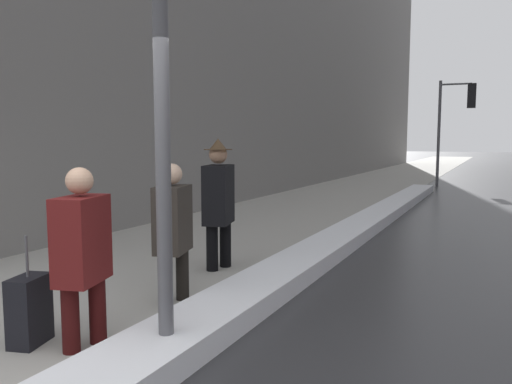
{
  "coord_description": "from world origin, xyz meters",
  "views": [
    {
      "loc": [
        2.53,
        -1.99,
        1.74
      ],
      "look_at": [
        -0.4,
        4.0,
        1.05
      ],
      "focal_mm": 35.0,
      "sensor_mm": 36.0,
      "label": 1
    }
  ],
  "objects_px": {
    "pedestrian_trailing": "(173,227)",
    "pedestrian_in_fedora": "(219,199)",
    "traffic_light_near": "(459,110)",
    "pedestrian_in_glasses": "(82,250)",
    "rolling_suitcase": "(29,311)"
  },
  "relations": [
    {
      "from": "pedestrian_trailing",
      "to": "pedestrian_in_fedora",
      "type": "height_order",
      "value": "pedestrian_in_fedora"
    },
    {
      "from": "traffic_light_near",
      "to": "pedestrian_in_fedora",
      "type": "xyz_separation_m",
      "value": [
        -1.88,
        -14.58,
        -1.92
      ]
    },
    {
      "from": "pedestrian_in_fedora",
      "to": "pedestrian_in_glasses",
      "type": "bearing_deg",
      "value": -9.34
    },
    {
      "from": "pedestrian_in_fedora",
      "to": "rolling_suitcase",
      "type": "bearing_deg",
      "value": -18.95
    },
    {
      "from": "pedestrian_in_glasses",
      "to": "pedestrian_in_fedora",
      "type": "relative_size",
      "value": 0.86
    },
    {
      "from": "traffic_light_near",
      "to": "pedestrian_trailing",
      "type": "relative_size",
      "value": 2.65
    },
    {
      "from": "pedestrian_in_fedora",
      "to": "rolling_suitcase",
      "type": "xyz_separation_m",
      "value": [
        -0.17,
        -2.89,
        -0.66
      ]
    },
    {
      "from": "traffic_light_near",
      "to": "pedestrian_in_glasses",
      "type": "height_order",
      "value": "traffic_light_near"
    },
    {
      "from": "traffic_light_near",
      "to": "pedestrian_in_glasses",
      "type": "distance_m",
      "value": 17.5
    },
    {
      "from": "pedestrian_trailing",
      "to": "traffic_light_near",
      "type": "bearing_deg",
      "value": 158.72
    },
    {
      "from": "pedestrian_in_glasses",
      "to": "pedestrian_trailing",
      "type": "height_order",
      "value": "pedestrian_in_glasses"
    },
    {
      "from": "pedestrian_in_glasses",
      "to": "rolling_suitcase",
      "type": "distance_m",
      "value": 0.74
    },
    {
      "from": "pedestrian_trailing",
      "to": "pedestrian_in_fedora",
      "type": "distance_m",
      "value": 1.48
    },
    {
      "from": "traffic_light_near",
      "to": "pedestrian_in_fedora",
      "type": "height_order",
      "value": "traffic_light_near"
    },
    {
      "from": "pedestrian_in_fedora",
      "to": "rolling_suitcase",
      "type": "relative_size",
      "value": 1.86
    }
  ]
}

